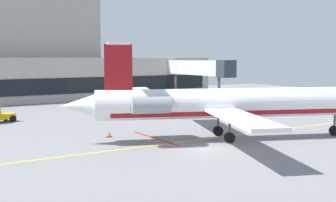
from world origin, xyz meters
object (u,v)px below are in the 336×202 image
object	(u,v)px
baggage_tug	(199,99)
belt_loader	(131,105)
regional_jet	(231,103)
fuel_tank	(130,95)

from	to	relation	value
baggage_tug	belt_loader	size ratio (longest dim) A/B	0.97
regional_jet	belt_loader	bearing A→B (deg)	87.38
regional_jet	belt_loader	distance (m)	21.33
baggage_tug	fuel_tank	xyz separation A→B (m)	(-8.55, 5.80, 0.56)
regional_jet	baggage_tug	size ratio (longest dim) A/B	8.54
belt_loader	fuel_tank	world-z (taller)	fuel_tank
fuel_tank	regional_jet	bearing A→B (deg)	-99.23
regional_jet	fuel_tank	bearing A→B (deg)	80.77
regional_jet	baggage_tug	xyz separation A→B (m)	(13.25, 23.10, -2.26)
regional_jet	belt_loader	xyz separation A→B (m)	(0.97, 21.20, -2.19)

